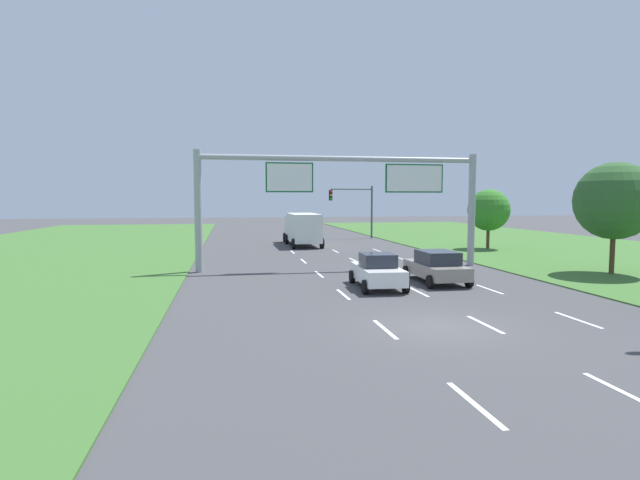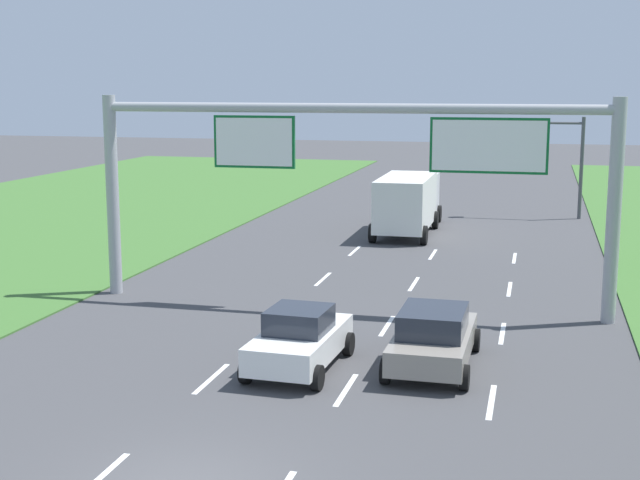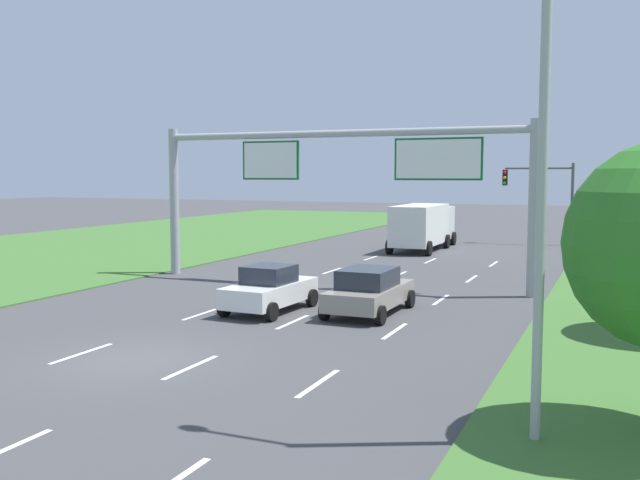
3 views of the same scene
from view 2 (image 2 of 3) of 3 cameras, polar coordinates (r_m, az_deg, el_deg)
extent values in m
cube|color=white|center=(17.95, -13.97, -14.61)|extent=(0.14, 2.40, 0.01)
cube|color=white|center=(23.03, -6.96, -8.79)|extent=(0.14, 2.40, 0.01)
cube|color=white|center=(28.47, -2.67, -5.05)|extent=(0.14, 2.40, 0.01)
cube|color=white|center=(34.10, 0.19, -2.51)|extent=(0.14, 2.40, 0.01)
cube|color=white|center=(39.84, 2.23, -0.70)|extent=(0.14, 2.40, 0.01)
cube|color=white|center=(22.08, 1.68, -9.55)|extent=(0.14, 2.40, 0.01)
cube|color=white|center=(27.71, 4.32, -5.49)|extent=(0.14, 2.40, 0.01)
cube|color=white|center=(33.47, 6.03, -2.81)|extent=(0.14, 2.40, 0.01)
cube|color=white|center=(39.30, 7.23, -0.92)|extent=(0.14, 2.40, 0.01)
cube|color=white|center=(21.66, 10.91, -10.12)|extent=(0.14, 2.40, 0.01)
cube|color=white|center=(27.38, 11.59, -5.87)|extent=(0.14, 2.40, 0.01)
cube|color=white|center=(33.19, 12.03, -3.09)|extent=(0.14, 2.40, 0.01)
cube|color=white|center=(39.06, 12.34, -1.14)|extent=(0.14, 2.40, 0.01)
cube|color=gray|center=(23.81, 7.27, -6.56)|extent=(1.96, 4.44, 0.64)
cube|color=#232833|center=(23.47, 7.25, -5.16)|extent=(1.68, 2.22, 0.64)
cylinder|color=black|center=(25.61, 5.54, -6.08)|extent=(0.23, 0.64, 0.64)
cylinder|color=black|center=(25.40, 9.93, -6.32)|extent=(0.23, 0.64, 0.64)
cylinder|color=black|center=(22.47, 4.21, -8.37)|extent=(0.23, 0.64, 0.64)
cylinder|color=black|center=(22.23, 9.24, -8.68)|extent=(0.23, 0.64, 0.64)
cube|color=white|center=(23.45, -1.31, -6.65)|extent=(2.01, 4.17, 0.70)
cube|color=#232833|center=(23.23, -1.34, -5.12)|extent=(1.59, 1.71, 0.62)
cylinder|color=black|center=(25.19, -2.27, -6.31)|extent=(0.25, 0.65, 0.64)
cylinder|color=black|center=(24.68, 1.83, -6.66)|extent=(0.25, 0.65, 0.64)
cylinder|color=black|center=(22.52, -4.75, -8.34)|extent=(0.25, 0.65, 0.64)
cylinder|color=black|center=(21.94, -0.19, -8.80)|extent=(0.25, 0.65, 0.64)
cube|color=silver|center=(48.02, 6.21, 2.95)|extent=(2.21, 2.11, 2.20)
cube|color=silver|center=(43.86, 5.51, 2.46)|extent=(2.40, 6.04, 2.45)
cylinder|color=black|center=(48.81, 4.95, 1.78)|extent=(0.29, 0.90, 0.90)
cylinder|color=black|center=(48.53, 7.59, 1.68)|extent=(0.29, 0.90, 0.90)
cylinder|color=black|center=(46.57, 4.43, 1.39)|extent=(0.29, 0.90, 0.90)
cylinder|color=black|center=(46.26, 7.39, 1.28)|extent=(0.29, 0.90, 0.90)
cylinder|color=black|center=(41.87, 3.38, 0.44)|extent=(0.29, 0.90, 0.90)
cylinder|color=black|center=(41.53, 6.67, 0.31)|extent=(0.29, 0.90, 0.90)
cylinder|color=#9EA0A5|center=(32.12, -13.13, 2.78)|extent=(0.44, 0.44, 7.00)
cylinder|color=#9EA0A5|center=(28.75, 18.30, 1.71)|extent=(0.44, 0.44, 7.00)
cylinder|color=#9EA0A5|center=(29.06, 1.73, 8.43)|extent=(16.80, 0.32, 0.32)
cube|color=#0C5B28|center=(29.93, -4.23, 6.29)|extent=(2.80, 0.12, 1.75)
cube|color=white|center=(29.87, -4.26, 6.28)|extent=(2.64, 0.01, 1.59)
cube|color=#0C5B28|center=(28.50, 10.74, 5.95)|extent=(3.68, 0.12, 1.75)
cube|color=white|center=(28.44, 10.73, 5.95)|extent=(3.52, 0.01, 1.59)
cylinder|color=#47494F|center=(51.00, 16.39, 4.43)|extent=(0.20, 0.20, 5.60)
cylinder|color=#47494F|center=(50.79, 13.97, 7.29)|extent=(4.50, 0.14, 0.14)
cube|color=black|center=(50.87, 11.39, 6.66)|extent=(0.32, 0.36, 1.10)
sphere|color=red|center=(50.65, 11.39, 7.06)|extent=(0.22, 0.22, 0.22)
sphere|color=orange|center=(50.67, 11.38, 6.64)|extent=(0.22, 0.22, 0.22)
sphere|color=green|center=(50.69, 11.36, 6.23)|extent=(0.22, 0.22, 0.22)
camera|label=1|loc=(13.18, -77.72, -12.04)|focal=28.00mm
camera|label=3|loc=(6.12, 104.62, -27.32)|focal=40.00mm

